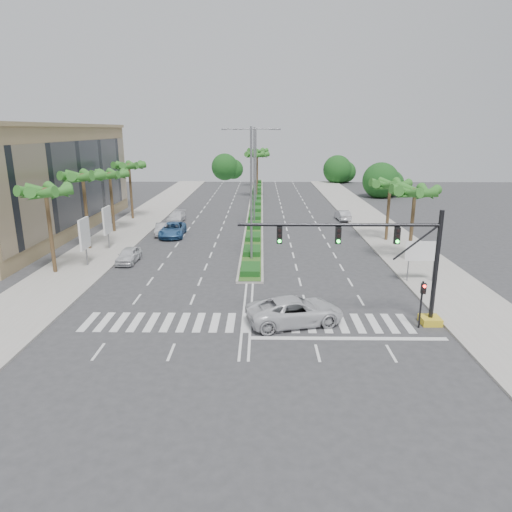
{
  "coord_description": "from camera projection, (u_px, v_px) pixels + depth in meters",
  "views": [
    {
      "loc": [
        0.92,
        -26.52,
        11.75
      ],
      "look_at": [
        0.53,
        4.91,
        3.0
      ],
      "focal_mm": 32.0,
      "sensor_mm": 36.0,
      "label": 1
    }
  ],
  "objects": [
    {
      "name": "signal_gantry",
      "position": [
        399.0,
        271.0,
        27.67
      ],
      "size": [
        12.6,
        1.2,
        7.2
      ],
      "color": "gold",
      "rests_on": "ground"
    },
    {
      "name": "footpath_right",
      "position": [
        398.0,
        245.0,
        47.77
      ],
      "size": [
        6.0,
        120.0,
        0.15
      ],
      "primitive_type": "cube",
      "color": "gray",
      "rests_on": "ground"
    },
    {
      "name": "palm_left_mid",
      "position": [
        83.0,
        179.0,
        44.35
      ],
      "size": [
        4.57,
        4.68,
        7.95
      ],
      "color": "brown",
      "rests_on": "ground"
    },
    {
      "name": "car_parked_a",
      "position": [
        129.0,
        255.0,
        41.5
      ],
      "size": [
        1.72,
        4.07,
        1.37
      ],
      "primitive_type": "imported",
      "rotation": [
        0.0,
        0.0,
        -0.02
      ],
      "color": "silver",
      "rests_on": "ground"
    },
    {
      "name": "palm_median_a",
      "position": [
        257.0,
        156.0,
        79.77
      ],
      "size": [
        4.57,
        4.68,
        8.05
      ],
      "color": "brown",
      "rests_on": "ground"
    },
    {
      "name": "palm_left_end",
      "position": [
        129.0,
        168.0,
        59.81
      ],
      "size": [
        4.57,
        4.68,
        7.75
      ],
      "color": "brown",
      "rests_on": "ground"
    },
    {
      "name": "ground",
      "position": [
        247.0,
        323.0,
        28.71
      ],
      "size": [
        160.0,
        160.0,
        0.0
      ],
      "primitive_type": "plane",
      "color": "#333335",
      "rests_on": "ground"
    },
    {
      "name": "streetlight_far",
      "position": [
        256.0,
        162.0,
        71.19
      ],
      "size": [
        5.1,
        0.25,
        12.0
      ],
      "color": "slate",
      "rests_on": "ground"
    },
    {
      "name": "billboard_near",
      "position": [
        84.0,
        234.0,
        39.65
      ],
      "size": [
        0.18,
        2.1,
        4.35
      ],
      "color": "slate",
      "rests_on": "ground"
    },
    {
      "name": "streetlight_near",
      "position": [
        251.0,
        187.0,
        40.37
      ],
      "size": [
        5.1,
        0.25,
        12.0
      ],
      "color": "slate",
      "rests_on": "ground"
    },
    {
      "name": "car_parked_b",
      "position": [
        162.0,
        229.0,
        52.39
      ],
      "size": [
        1.81,
        4.14,
        1.32
      ],
      "primitive_type": "imported",
      "rotation": [
        0.0,
        0.0,
        0.1
      ],
      "color": "#AEADB2",
      "rests_on": "ground"
    },
    {
      "name": "building",
      "position": [
        28.0,
        181.0,
        52.46
      ],
      "size": [
        12.0,
        36.0,
        12.0
      ],
      "primitive_type": "cube",
      "color": "tan",
      "rests_on": "ground"
    },
    {
      "name": "car_right",
      "position": [
        343.0,
        215.0,
        60.97
      ],
      "size": [
        1.72,
        4.19,
        1.35
      ],
      "primitive_type": "imported",
      "rotation": [
        0.0,
        0.0,
        3.21
      ],
      "color": "silver",
      "rests_on": "ground"
    },
    {
      "name": "palm_left_near",
      "position": [
        46.0,
        194.0,
        36.74
      ],
      "size": [
        4.57,
        4.68,
        7.55
      ],
      "color": "brown",
      "rests_on": "ground"
    },
    {
      "name": "palm_left_far",
      "position": [
        110.0,
        177.0,
        52.21
      ],
      "size": [
        4.57,
        4.68,
        7.35
      ],
      "color": "brown",
      "rests_on": "ground"
    },
    {
      "name": "palm_right_far",
      "position": [
        390.0,
        187.0,
        48.14
      ],
      "size": [
        4.57,
        4.68,
        6.75
      ],
      "color": "brown",
      "rests_on": "ground"
    },
    {
      "name": "car_crossing",
      "position": [
        295.0,
        311.0,
        28.38
      ],
      "size": [
        6.59,
        4.28,
        1.69
      ],
      "primitive_type": "imported",
      "rotation": [
        0.0,
        0.0,
        1.83
      ],
      "color": "silver",
      "rests_on": "ground"
    },
    {
      "name": "palm_median_b",
      "position": [
        257.0,
        152.0,
        94.22
      ],
      "size": [
        4.57,
        4.68,
        8.05
      ],
      "color": "brown",
      "rests_on": "ground"
    },
    {
      "name": "direction_sign",
      "position": [
        422.0,
        253.0,
        35.59
      ],
      "size": [
        2.7,
        0.11,
        3.4
      ],
      "color": "slate",
      "rests_on": "ground"
    },
    {
      "name": "car_parked_d",
      "position": [
        177.0,
        217.0,
        59.77
      ],
      "size": [
        2.05,
        4.63,
        1.32
      ],
      "primitive_type": "imported",
      "rotation": [
        0.0,
        0.0,
        -0.04
      ],
      "color": "silver",
      "rests_on": "ground"
    },
    {
      "name": "car_parked_c",
      "position": [
        173.0,
        230.0,
        51.63
      ],
      "size": [
        2.86,
        5.76,
        1.57
      ],
      "primitive_type": "imported",
      "rotation": [
        0.0,
        0.0,
        0.05
      ],
      "color": "#316097",
      "rests_on": "ground"
    },
    {
      "name": "streetlight_mid",
      "position": [
        254.0,
        171.0,
        55.78
      ],
      "size": [
        5.1,
        0.25,
        12.0
      ],
      "color": "slate",
      "rests_on": "ground"
    },
    {
      "name": "footpath_left",
      "position": [
        109.0,
        244.0,
        48.14
      ],
      "size": [
        6.0,
        120.0,
        0.15
      ],
      "primitive_type": "cube",
      "color": "gray",
      "rests_on": "ground"
    },
    {
      "name": "billboard_far",
      "position": [
        107.0,
        221.0,
        45.43
      ],
      "size": [
        0.18,
        2.1,
        4.35
      ],
      "color": "slate",
      "rests_on": "ground"
    },
    {
      "name": "palm_right_near",
      "position": [
        415.0,
        194.0,
        40.36
      ],
      "size": [
        4.57,
        4.68,
        7.05
      ],
      "color": "brown",
      "rests_on": "ground"
    },
    {
      "name": "median",
      "position": [
        256.0,
        206.0,
        72.03
      ],
      "size": [
        2.2,
        75.0,
        0.2
      ],
      "primitive_type": "cube",
      "color": "gray",
      "rests_on": "ground"
    },
    {
      "name": "median_grass",
      "position": [
        256.0,
        205.0,
        72.0
      ],
      "size": [
        1.8,
        75.0,
        0.04
      ],
      "primitive_type": "cube",
      "color": "#28551D",
      "rests_on": "median"
    },
    {
      "name": "pedestrian_signal",
      "position": [
        422.0,
        297.0,
        27.38
      ],
      "size": [
        0.28,
        0.36,
        3.0
      ],
      "color": "black",
      "rests_on": "ground"
    }
  ]
}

